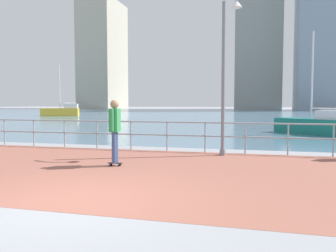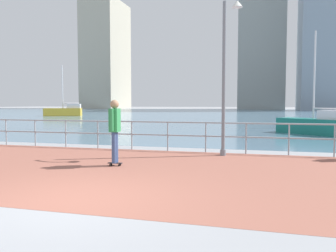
# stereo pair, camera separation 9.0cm
# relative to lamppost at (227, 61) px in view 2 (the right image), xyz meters

# --- Properties ---
(ground) EXTENTS (220.00, 220.00, 0.00)m
(ground) POSITION_rel_lamppost_xyz_m (-2.20, 34.07, -3.13)
(ground) COLOR gray
(brick_paving) EXTENTS (28.00, 7.29, 0.01)m
(brick_paving) POSITION_rel_lamppost_xyz_m (-2.20, -2.95, -3.12)
(brick_paving) COLOR #935647
(brick_paving) RESTS_ON ground
(harbor_water) EXTENTS (180.00, 88.00, 0.00)m
(harbor_water) POSITION_rel_lamppost_xyz_m (-2.20, 45.70, -3.12)
(harbor_water) COLOR slate
(harbor_water) RESTS_ON ground
(waterfront_railing) EXTENTS (25.25, 0.06, 1.09)m
(waterfront_railing) POSITION_rel_lamppost_xyz_m (-2.20, 0.70, -2.37)
(waterfront_railing) COLOR #8C99A3
(waterfront_railing) RESTS_ON ground
(lamppost) EXTENTS (0.70, 0.62, 5.65)m
(lamppost) POSITION_rel_lamppost_xyz_m (0.00, 0.00, 0.00)
(lamppost) COLOR slate
(lamppost) RESTS_ON ground
(skateboarder) EXTENTS (0.41, 0.56, 1.84)m
(skateboarder) POSITION_rel_lamppost_xyz_m (-2.84, -2.59, -2.01)
(skateboarder) COLOR black
(skateboarder) RESTS_ON ground
(sailboat_blue) EXTENTS (3.91, 3.64, 5.74)m
(sailboat_blue) POSITION_rel_lamppost_xyz_m (4.08, 9.18, -2.58)
(sailboat_blue) COLOR #197266
(sailboat_blue) RESTS_ON ground
(sailboat_yellow) EXTENTS (5.14, 3.12, 6.90)m
(sailboat_yellow) POSITION_rel_lamppost_xyz_m (-24.73, 30.25, -2.47)
(sailboat_yellow) COLOR gold
(sailboat_yellow) RESTS_ON ground
(tower_beige) EXTENTS (12.60, 12.35, 43.68)m
(tower_beige) POSITION_rel_lamppost_xyz_m (1.47, 91.08, 17.88)
(tower_beige) COLOR #939993
(tower_beige) RESTS_ON ground
(tower_steel) EXTENTS (10.69, 16.95, 36.07)m
(tower_steel) POSITION_rel_lamppost_xyz_m (-47.19, 91.83, 14.08)
(tower_steel) COLOR #B2AD99
(tower_steel) RESTS_ON ground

